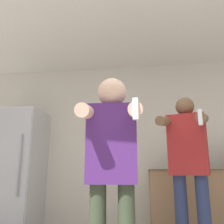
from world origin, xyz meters
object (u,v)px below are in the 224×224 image
object	(u,v)px
refrigerator	(17,172)
person_woman_foreground	(112,159)
person_man_side	(189,161)
bottle_dark_rum	(199,162)

from	to	relation	value
refrigerator	person_woman_foreground	world-z (taller)	refrigerator
person_man_side	person_woman_foreground	bearing A→B (deg)	-129.56
refrigerator	bottle_dark_rum	size ratio (longest dim) A/B	7.40
refrigerator	person_man_side	size ratio (longest dim) A/B	1.07
bottle_dark_rum	person_woman_foreground	world-z (taller)	person_woman_foreground
refrigerator	person_woman_foreground	bearing A→B (deg)	-46.01
person_woman_foreground	person_man_side	distance (m)	1.06
person_man_side	bottle_dark_rum	bearing A→B (deg)	71.99
refrigerator	person_woman_foreground	distance (m)	2.28
person_woman_foreground	person_man_side	bearing A→B (deg)	50.44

